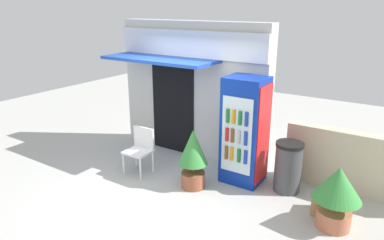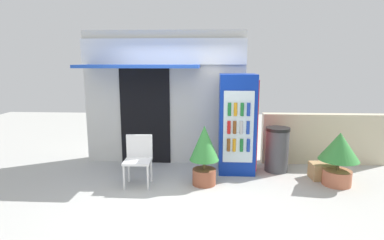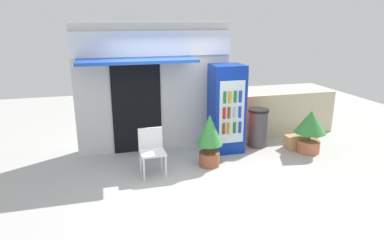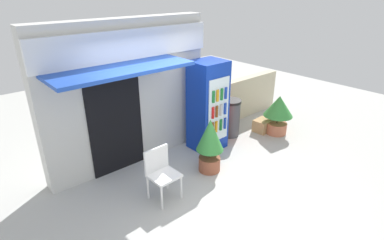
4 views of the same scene
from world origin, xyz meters
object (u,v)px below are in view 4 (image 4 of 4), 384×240
at_px(potted_plant_near_shop, 210,142).
at_px(drink_cooler, 208,106).
at_px(plastic_chair, 161,170).
at_px(trash_bin, 230,118).
at_px(potted_plant_curbside, 278,111).
at_px(cardboard_box, 263,125).

bearing_deg(potted_plant_near_shop, drink_cooler, 48.68).
relative_size(drink_cooler, potted_plant_near_shop, 1.80).
height_order(plastic_chair, trash_bin, trash_bin).
distance_m(drink_cooler, potted_plant_near_shop, 1.01).
bearing_deg(plastic_chair, drink_cooler, 23.01).
distance_m(drink_cooler, potted_plant_curbside, 1.86).
relative_size(trash_bin, cardboard_box, 2.14).
distance_m(trash_bin, cardboard_box, 0.91).
height_order(potted_plant_curbside, cardboard_box, potted_plant_curbside).
bearing_deg(trash_bin, cardboard_box, -26.86).
distance_m(plastic_chair, trash_bin, 2.72).
bearing_deg(potted_plant_curbside, potted_plant_near_shop, -177.20).
height_order(drink_cooler, potted_plant_near_shop, drink_cooler).
distance_m(potted_plant_near_shop, trash_bin, 1.64).
height_order(potted_plant_near_shop, potted_plant_curbside, potted_plant_near_shop).
relative_size(plastic_chair, cardboard_box, 2.12).
bearing_deg(plastic_chair, trash_bin, 17.91).
relative_size(plastic_chair, potted_plant_near_shop, 0.82).
distance_m(plastic_chair, cardboard_box, 3.40).
distance_m(potted_plant_curbside, cardboard_box, 0.54).
bearing_deg(drink_cooler, plastic_chair, -156.99).
bearing_deg(potted_plant_near_shop, cardboard_box, 10.40).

